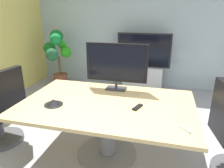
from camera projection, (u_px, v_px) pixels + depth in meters
name	position (u px, v px, depth m)	size (l,w,h in m)	color
ground_plane	(106.00, 158.00, 2.64)	(6.90, 6.90, 0.00)	#99999E
wall_back_glass_partition	(140.00, 27.00, 4.86)	(5.21, 0.10, 2.82)	#9EB2B7
conference_table	(107.00, 115.00, 2.53)	(2.04, 1.30, 0.73)	tan
office_chair_left	(3.00, 113.00, 2.80)	(0.62, 0.60, 1.09)	#4C4C51
tv_monitor	(116.00, 64.00, 2.78)	(0.84, 0.18, 0.64)	#333338
wall_display_unit	(143.00, 71.00, 4.83)	(1.20, 0.36, 1.31)	#B7BABC
potted_plant	(57.00, 53.00, 4.91)	(0.70, 0.69, 1.34)	brown
conference_phone	(53.00, 102.00, 2.40)	(0.22, 0.22, 0.07)	black
remote_control	(138.00, 107.00, 2.33)	(0.05, 0.17, 0.02)	black
whiteboard_marker	(185.00, 129.00, 1.90)	(0.13, 0.02, 0.02)	silver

